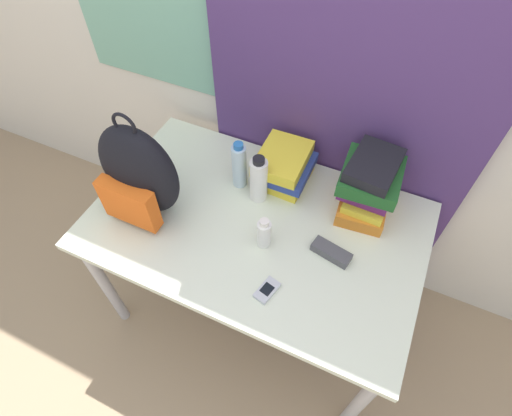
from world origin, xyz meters
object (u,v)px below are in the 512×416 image
Objects in this scene: book_stack_center at (369,185)px; sports_bottle at (259,180)px; water_bottle at (239,166)px; sunscreen_bottle at (264,233)px; sunglasses_case at (331,252)px; cell_phone at (267,290)px; book_stack_left at (284,166)px; backpack at (139,174)px.

book_stack_center is 0.43m from sports_bottle.
sunscreen_bottle is at bearing -47.53° from water_bottle.
cell_phone is at bearing -123.51° from sunglasses_case.
cell_phone is (-0.20, -0.52, -0.12)m from book_stack_center.
water_bottle is at bearing 158.93° from sunglasses_case.
sunscreen_bottle is 0.21m from cell_phone.
book_stack_center is 1.29× the size of sports_bottle.
water_bottle reaches higher than book_stack_left.
book_stack_center is (0.35, 0.00, 0.05)m from book_stack_left.
book_stack_left is 0.19m from water_bottle.
sports_bottle is at bearing 31.95° from backpack.
water_bottle is (-0.51, -0.10, -0.02)m from book_stack_center.
backpack is 3.29× the size of sunscreen_bottle.
water_bottle is 0.53m from cell_phone.
sunglasses_case is (0.16, 0.24, 0.01)m from cell_phone.
book_stack_left is (0.44, 0.37, -0.12)m from backpack.
sunscreen_bottle is at bearing 117.24° from cell_phone.
sunscreen_bottle is at bearing -167.03° from sunglasses_case.
sunscreen_bottle is at bearing -60.53° from sports_bottle.
book_stack_center reaches higher than book_stack_left.
backpack is 0.40m from water_bottle.
backpack is at bearing -172.84° from sunglasses_case.
backpack is at bearing 166.31° from cell_phone.
book_stack_center is 0.57m from cell_phone.
backpack is 1.87× the size of book_stack_left.
cell_phone is (0.59, -0.14, -0.19)m from backpack.
book_stack_left is 0.42m from sunglasses_case.
sunglasses_case is at bearing -21.69° from sports_bottle.
cell_phone is at bearing -62.76° from sunscreen_bottle.
backpack is at bearing -139.53° from book_stack_left.
water_bottle is (0.28, 0.27, -0.09)m from backpack.
book_stack_center is (0.79, 0.37, -0.07)m from backpack.
backpack reaches higher than sunglasses_case.
sunglasses_case is (0.47, -0.18, -0.09)m from water_bottle.
sunglasses_case is (0.25, 0.06, -0.05)m from sunscreen_bottle.
water_bottle reaches higher than cell_phone.
backpack is 2.08× the size of water_bottle.
sunglasses_case is (0.75, 0.09, -0.18)m from backpack.
sunscreen_bottle reaches higher than sunglasses_case.
book_stack_center is at bearing 0.08° from book_stack_left.
sunscreen_bottle is (0.06, -0.34, -0.01)m from book_stack_left.
backpack is 2.12× the size of sports_bottle.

